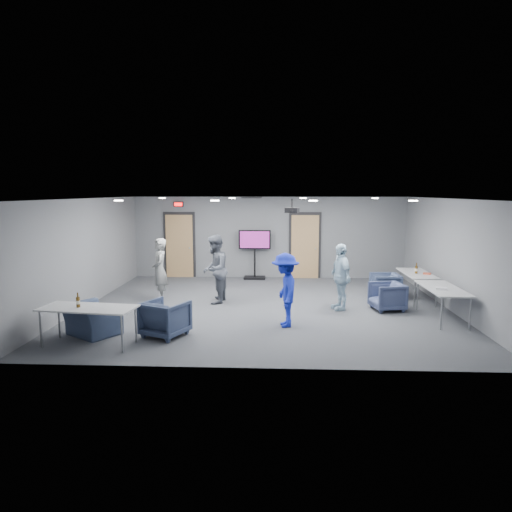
{
  "coord_description": "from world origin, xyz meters",
  "views": [
    {
      "loc": [
        0.28,
        -11.13,
        2.87
      ],
      "look_at": [
        -0.27,
        0.64,
        1.2
      ],
      "focal_mm": 32.0,
      "sensor_mm": 36.0,
      "label": 1
    }
  ],
  "objects_px": {
    "projector": "(292,210)",
    "table_right_a": "(417,275)",
    "chair_front_a": "(165,318)",
    "chair_front_b": "(92,320)",
    "chair_right_a": "(385,286)",
    "bottle_front": "(78,302)",
    "table_right_b": "(443,290)",
    "person_a": "(160,270)",
    "chair_right_b": "(387,296)",
    "bottle_right": "(416,270)",
    "person_d": "(285,290)",
    "person_c": "(340,277)",
    "table_front_left": "(88,310)",
    "tv_stand": "(255,251)",
    "person_b": "(215,269)"
  },
  "relations": [
    {
      "from": "person_d",
      "to": "chair_right_a",
      "type": "distance_m",
      "value": 3.91
    },
    {
      "from": "bottle_front",
      "to": "table_right_b",
      "type": "bearing_deg",
      "value": 15.71
    },
    {
      "from": "tv_stand",
      "to": "chair_front_a",
      "type": "bearing_deg",
      "value": -103.54
    },
    {
      "from": "person_a",
      "to": "bottle_right",
      "type": "height_order",
      "value": "person_a"
    },
    {
      "from": "bottle_front",
      "to": "bottle_right",
      "type": "xyz_separation_m",
      "value": [
        7.37,
        3.89,
        0.0
      ]
    },
    {
      "from": "table_right_b",
      "to": "person_d",
      "type": "bearing_deg",
      "value": 100.88
    },
    {
      "from": "table_front_left",
      "to": "bottle_front",
      "type": "height_order",
      "value": "bottle_front"
    },
    {
      "from": "person_c",
      "to": "bottle_right",
      "type": "bearing_deg",
      "value": 99.19
    },
    {
      "from": "chair_front_a",
      "to": "tv_stand",
      "type": "height_order",
      "value": "tv_stand"
    },
    {
      "from": "bottle_right",
      "to": "chair_right_b",
      "type": "bearing_deg",
      "value": -133.67
    },
    {
      "from": "table_right_a",
      "to": "bottle_right",
      "type": "xyz_separation_m",
      "value": [
        -0.05,
        -0.1,
        0.16
      ]
    },
    {
      "from": "chair_right_a",
      "to": "table_right_a",
      "type": "xyz_separation_m",
      "value": [
        0.79,
        -0.15,
        0.34
      ]
    },
    {
      "from": "person_d",
      "to": "bottle_front",
      "type": "distance_m",
      "value": 4.12
    },
    {
      "from": "table_right_a",
      "to": "person_d",
      "type": "bearing_deg",
      "value": 126.08
    },
    {
      "from": "person_c",
      "to": "chair_front_a",
      "type": "xyz_separation_m",
      "value": [
        -3.77,
        -2.27,
        -0.45
      ]
    },
    {
      "from": "table_front_left",
      "to": "person_a",
      "type": "bearing_deg",
      "value": 89.51
    },
    {
      "from": "chair_right_b",
      "to": "chair_front_b",
      "type": "bearing_deg",
      "value": -81.48
    },
    {
      "from": "chair_front_a",
      "to": "table_front_left",
      "type": "height_order",
      "value": "table_front_left"
    },
    {
      "from": "table_right_a",
      "to": "table_right_b",
      "type": "relative_size",
      "value": 0.93
    },
    {
      "from": "person_c",
      "to": "chair_front_a",
      "type": "bearing_deg",
      "value": -74.95
    },
    {
      "from": "table_front_left",
      "to": "projector",
      "type": "height_order",
      "value": "projector"
    },
    {
      "from": "person_c",
      "to": "chair_right_a",
      "type": "relative_size",
      "value": 2.18
    },
    {
      "from": "person_c",
      "to": "table_right_b",
      "type": "height_order",
      "value": "person_c"
    },
    {
      "from": "person_b",
      "to": "bottle_right",
      "type": "bearing_deg",
      "value": 100.1
    },
    {
      "from": "person_b",
      "to": "chair_right_b",
      "type": "distance_m",
      "value": 4.35
    },
    {
      "from": "person_a",
      "to": "chair_front_a",
      "type": "height_order",
      "value": "person_a"
    },
    {
      "from": "person_d",
      "to": "chair_front_a",
      "type": "distance_m",
      "value": 2.56
    },
    {
      "from": "person_a",
      "to": "chair_right_b",
      "type": "distance_m",
      "value": 5.8
    },
    {
      "from": "person_d",
      "to": "table_right_a",
      "type": "distance_m",
      "value": 4.38
    },
    {
      "from": "person_d",
      "to": "chair_front_b",
      "type": "height_order",
      "value": "person_d"
    },
    {
      "from": "chair_right_a",
      "to": "table_front_left",
      "type": "distance_m",
      "value": 7.67
    },
    {
      "from": "tv_stand",
      "to": "table_right_b",
      "type": "bearing_deg",
      "value": -46.35
    },
    {
      "from": "person_d",
      "to": "bottle_front",
      "type": "height_order",
      "value": "person_d"
    },
    {
      "from": "projector",
      "to": "person_c",
      "type": "bearing_deg",
      "value": -12.85
    },
    {
      "from": "chair_front_b",
      "to": "table_front_left",
      "type": "distance_m",
      "value": 0.73
    },
    {
      "from": "person_a",
      "to": "bottle_front",
      "type": "relative_size",
      "value": 5.97
    },
    {
      "from": "chair_right_a",
      "to": "person_b",
      "type": "bearing_deg",
      "value": -82.11
    },
    {
      "from": "person_b",
      "to": "tv_stand",
      "type": "xyz_separation_m",
      "value": [
        0.87,
        3.37,
        0.03
      ]
    },
    {
      "from": "person_a",
      "to": "chair_front_a",
      "type": "relative_size",
      "value": 2.09
    },
    {
      "from": "projector",
      "to": "table_right_a",
      "type": "bearing_deg",
      "value": 23.04
    },
    {
      "from": "chair_right_a",
      "to": "bottle_front",
      "type": "bearing_deg",
      "value": -59.46
    },
    {
      "from": "chair_front_b",
      "to": "table_right_a",
      "type": "height_order",
      "value": "table_right_a"
    },
    {
      "from": "person_a",
      "to": "table_front_left",
      "type": "height_order",
      "value": "person_a"
    },
    {
      "from": "bottle_front",
      "to": "table_front_left",
      "type": "bearing_deg",
      "value": 4.63
    },
    {
      "from": "bottle_front",
      "to": "chair_right_a",
      "type": "bearing_deg",
      "value": 31.99
    },
    {
      "from": "chair_right_a",
      "to": "projector",
      "type": "height_order",
      "value": "projector"
    },
    {
      "from": "table_front_left",
      "to": "projector",
      "type": "relative_size",
      "value": 4.76
    },
    {
      "from": "person_a",
      "to": "projector",
      "type": "xyz_separation_m",
      "value": [
        3.44,
        0.01,
        1.57
      ]
    },
    {
      "from": "chair_front_a",
      "to": "chair_front_b",
      "type": "distance_m",
      "value": 1.5
    },
    {
      "from": "bottle_right",
      "to": "person_a",
      "type": "bearing_deg",
      "value": -176.66
    }
  ]
}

